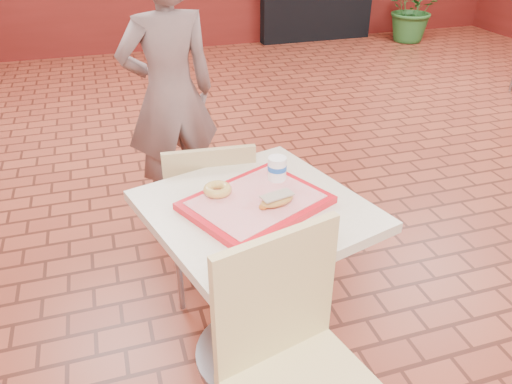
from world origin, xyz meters
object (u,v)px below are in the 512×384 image
object	(u,v)px
chair_main_front	(295,363)
customer	(170,94)
serving_tray	(256,203)
ring_donut	(217,189)
main_table	(256,261)
paper_cup	(277,168)
potted_plant	(414,7)
chair_main_back	(210,212)
long_john_donut	(276,200)

from	to	relation	value
chair_main_front	customer	size ratio (longest dim) A/B	0.60
chair_main_front	serving_tray	size ratio (longest dim) A/B	1.96
customer	ring_donut	xyz separation A→B (m)	(-0.01, -1.23, 0.05)
main_table	paper_cup	bearing A→B (deg)	44.56
chair_main_front	serving_tray	distance (m)	0.58
chair_main_front	ring_donut	size ratio (longest dim) A/B	8.87
main_table	potted_plant	world-z (taller)	potted_plant
main_table	paper_cup	distance (m)	0.37
customer	serving_tray	size ratio (longest dim) A/B	3.26
paper_cup	customer	bearing A→B (deg)	101.18
chair_main_back	ring_donut	size ratio (longest dim) A/B	8.14
chair_main_back	ring_donut	distance (m)	0.52
chair_main_back	customer	bearing A→B (deg)	-82.90
customer	long_john_donut	world-z (taller)	customer
chair_main_back	ring_donut	world-z (taller)	chair_main_back
chair_main_front	chair_main_back	size ratio (longest dim) A/B	1.09
chair_main_front	customer	distance (m)	1.84
customer	paper_cup	world-z (taller)	customer
chair_main_front	potted_plant	distance (m)	6.50
chair_main_back	customer	distance (m)	0.89
potted_plant	paper_cup	bearing A→B (deg)	-128.24
ring_donut	serving_tray	bearing A→B (deg)	-33.85
customer	ring_donut	bearing A→B (deg)	80.31
ring_donut	main_table	bearing A→B (deg)	-33.85
main_table	paper_cup	size ratio (longest dim) A/B	8.49
chair_main_back	serving_tray	xyz separation A→B (m)	(0.08, -0.47, 0.32)
potted_plant	chair_main_front	bearing A→B (deg)	-125.87
ring_donut	potted_plant	size ratio (longest dim) A/B	0.12
long_john_donut	ring_donut	bearing A→B (deg)	141.90
ring_donut	long_john_donut	distance (m)	0.23
main_table	potted_plant	xyz separation A→B (m)	(3.78, 4.76, -0.07)
main_table	long_john_donut	world-z (taller)	long_john_donut
chair_main_front	long_john_donut	xyz separation A→B (m)	(0.09, 0.45, 0.31)
serving_tray	ring_donut	size ratio (longest dim) A/B	4.53
potted_plant	customer	bearing A→B (deg)	-138.45
serving_tray	paper_cup	bearing A→B (deg)	44.56
chair_main_back	long_john_donut	distance (m)	0.65
main_table	chair_main_back	size ratio (longest dim) A/B	0.91
chair_main_front	potted_plant	world-z (taller)	chair_main_front
chair_main_front	main_table	bearing A→B (deg)	72.47
long_john_donut	potted_plant	size ratio (longest dim) A/B	0.16
serving_tray	paper_cup	xyz separation A→B (m)	(0.12, 0.12, 0.06)
paper_cup	potted_plant	size ratio (longest dim) A/B	0.10
long_john_donut	customer	bearing A→B (deg)	97.04
customer	main_table	bearing A→B (deg)	85.72
main_table	chair_main_front	world-z (taller)	chair_main_front
main_table	serving_tray	bearing A→B (deg)	0.00
chair_main_front	paper_cup	bearing A→B (deg)	62.19
chair_main_front	customer	xyz separation A→B (m)	(-0.08, 1.82, 0.26)
chair_main_front	chair_main_back	bearing A→B (deg)	78.96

